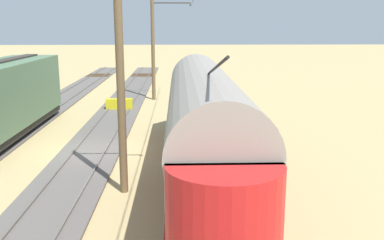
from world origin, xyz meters
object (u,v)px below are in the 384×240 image
object	(u,v)px
vintage_streetcar	(204,121)
track_end_bumper	(119,104)
boxcar_adjacent	(2,97)
catenary_pole_foreground	(154,47)
catenary_pole_mid_near	(123,77)

from	to	relation	value
vintage_streetcar	track_end_bumper	bearing A→B (deg)	-69.86
vintage_streetcar	boxcar_adjacent	distance (m)	12.12
boxcar_adjacent	track_end_bumper	world-z (taller)	boxcar_adjacent
track_end_bumper	catenary_pole_foreground	bearing A→B (deg)	-117.70
vintage_streetcar	catenary_pole_mid_near	world-z (taller)	catenary_pole_mid_near
boxcar_adjacent	catenary_pole_foreground	distance (m)	13.78
catenary_pole_foreground	catenary_pole_mid_near	world-z (taller)	same
catenary_pole_foreground	catenary_pole_mid_near	bearing A→B (deg)	90.00
track_end_bumper	vintage_streetcar	bearing A→B (deg)	110.14
boxcar_adjacent	catenary_pole_foreground	xyz separation A→B (m)	(-7.33, -11.51, 1.94)
vintage_streetcar	catenary_pole_foreground	world-z (taller)	catenary_pole_foreground
catenary_pole_mid_near	track_end_bumper	size ratio (longest dim) A/B	4.36
boxcar_adjacent	track_end_bumper	distance (m)	9.02
boxcar_adjacent	catenary_pole_mid_near	world-z (taller)	catenary_pole_mid_near
vintage_streetcar	catenary_pole_mid_near	bearing A→B (deg)	25.38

